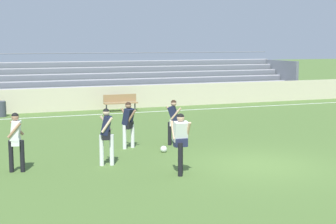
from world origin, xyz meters
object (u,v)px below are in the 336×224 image
(player_white_overlapping, at_px, (16,137))
(trash_bin, at_px, (1,109))
(player_dark_trailing_run, at_px, (174,118))
(player_dark_on_ball, at_px, (106,131))
(soccer_ball, at_px, (164,149))
(player_dark_wide_left, at_px, (128,121))
(bleacher_stand, at_px, (124,81))
(bench_far_left, at_px, (120,101))
(player_white_dropping_back, at_px, (181,138))

(player_white_overlapping, bearing_deg, trash_bin, 89.35)
(trash_bin, distance_m, player_dark_trailing_run, 10.96)
(player_dark_on_ball, distance_m, soccer_ball, 2.65)
(player_dark_trailing_run, bearing_deg, player_dark_wide_left, -179.36)
(player_dark_wide_left, xyz_separation_m, player_dark_on_ball, (-1.31, -2.16, 0.07))
(bleacher_stand, relative_size, player_dark_trailing_run, 13.83)
(bench_far_left, relative_size, player_dark_trailing_run, 1.11)
(player_dark_wide_left, relative_size, soccer_ball, 7.36)
(trash_bin, bearing_deg, player_white_overlapping, -90.65)
(player_dark_on_ball, distance_m, player_white_overlapping, 2.58)
(player_white_dropping_back, height_order, soccer_ball, player_white_dropping_back)
(player_dark_trailing_run, distance_m, player_dark_on_ball, 3.70)
(bench_far_left, height_order, trash_bin, bench_far_left)
(player_dark_trailing_run, height_order, player_white_dropping_back, player_white_dropping_back)
(trash_bin, relative_size, player_dark_trailing_run, 0.47)
(bleacher_stand, xyz_separation_m, bench_far_left, (-1.40, -4.13, -0.75))
(player_dark_wide_left, bearing_deg, player_white_dropping_back, -84.93)
(trash_bin, relative_size, soccer_ball, 3.50)
(trash_bin, xyz_separation_m, player_dark_wide_left, (3.75, -9.52, 0.57))
(trash_bin, xyz_separation_m, player_dark_on_ball, (2.44, -11.68, 0.65))
(trash_bin, height_order, player_dark_wide_left, player_dark_wide_left)
(player_white_dropping_back, distance_m, player_white_overlapping, 4.64)
(player_dark_wide_left, relative_size, player_white_dropping_back, 0.94)
(bench_far_left, bearing_deg, bleacher_stand, 71.31)
(trash_bin, xyz_separation_m, soccer_ball, (4.66, -10.57, -0.27))
(trash_bin, bearing_deg, player_dark_wide_left, -68.49)
(bench_far_left, distance_m, player_white_dropping_back, 13.42)
(trash_bin, distance_m, player_white_dropping_back, 14.07)
(trash_bin, relative_size, player_white_overlapping, 0.45)
(bleacher_stand, bearing_deg, player_dark_trailing_run, -98.50)
(player_white_dropping_back, bearing_deg, player_dark_wide_left, 95.07)
(player_dark_wide_left, height_order, player_dark_on_ball, player_dark_on_ball)
(player_white_overlapping, bearing_deg, player_dark_wide_left, 27.48)
(player_white_dropping_back, height_order, player_white_overlapping, player_white_dropping_back)
(player_dark_trailing_run, relative_size, soccer_ball, 7.38)
(trash_bin, distance_m, player_dark_wide_left, 10.25)
(bench_far_left, bearing_deg, player_white_overlapping, -118.53)
(player_dark_wide_left, relative_size, player_dark_on_ball, 0.94)
(player_white_dropping_back, relative_size, player_dark_on_ball, 1.00)
(player_dark_on_ball, height_order, soccer_ball, player_dark_on_ball)
(bleacher_stand, bearing_deg, soccer_ball, -100.86)
(player_dark_on_ball, bearing_deg, bench_far_left, 72.59)
(player_dark_wide_left, height_order, player_white_overlapping, player_white_overlapping)
(bench_far_left, xyz_separation_m, player_dark_on_ball, (-3.61, -11.51, 0.49))
(bench_far_left, distance_m, player_dark_wide_left, 9.63)
(bench_far_left, distance_m, player_white_overlapping, 12.95)
(trash_bin, relative_size, player_dark_on_ball, 0.45)
(trash_bin, bearing_deg, player_dark_trailing_run, -60.23)
(player_dark_on_ball, relative_size, player_white_overlapping, 1.01)
(trash_bin, bearing_deg, bleacher_stand, 27.99)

